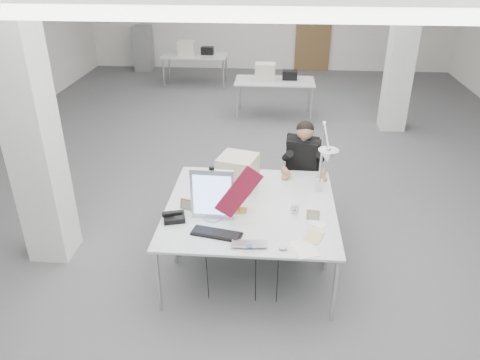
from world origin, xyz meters
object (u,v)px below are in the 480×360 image
object	(u,v)px
desk_main	(248,230)
office_chair	(302,176)
bankers_lamp	(239,197)
beige_monitor	(238,172)
architect_lamp	(324,164)
monitor	(212,194)
laptop	(249,248)
seated_person	(303,155)
desk_phone	(174,218)

from	to	relation	value
desk_main	office_chair	xyz separation A→B (m)	(0.60, 1.55, -0.15)
bankers_lamp	beige_monitor	bearing A→B (deg)	113.31
beige_monitor	bankers_lamp	bearing A→B (deg)	-68.52
office_chair	architect_lamp	distance (m)	1.12
monitor	architect_lamp	size ratio (longest dim) A/B	0.62
office_chair	architect_lamp	world-z (taller)	architect_lamp
office_chair	desk_main	bearing A→B (deg)	-94.14
laptop	beige_monitor	size ratio (longest dim) A/B	0.81
bankers_lamp	beige_monitor	xyz separation A→B (m)	(-0.06, 0.55, 0.02)
laptop	bankers_lamp	world-z (taller)	bankers_lamp
seated_person	architect_lamp	distance (m)	0.94
desk_main	desk_phone	size ratio (longest dim) A/B	8.43
laptop	architect_lamp	bearing A→B (deg)	49.24
monitor	laptop	distance (m)	0.70
office_chair	monitor	world-z (taller)	monitor
monitor	bankers_lamp	bearing A→B (deg)	32.26
beige_monitor	office_chair	bearing A→B (deg)	56.47
seated_person	architect_lamp	size ratio (longest dim) A/B	0.91
seated_person	monitor	bearing A→B (deg)	-109.37
laptop	bankers_lamp	size ratio (longest dim) A/B	0.98
beige_monitor	architect_lamp	xyz separation A→B (m)	(0.93, -0.26, 0.25)
bankers_lamp	architect_lamp	size ratio (longest dim) A/B	0.38
beige_monitor	laptop	bearing A→B (deg)	-65.03
monitor	beige_monitor	size ratio (longest dim) A/B	1.35
desk_phone	beige_monitor	xyz separation A→B (m)	(0.59, 0.77, 0.16)
architect_lamp	laptop	bearing A→B (deg)	-137.62
desk_main	laptop	world-z (taller)	laptop
desk_main	office_chair	world-z (taller)	office_chair
office_chair	monitor	size ratio (longest dim) A/B	2.16
laptop	desk_phone	xyz separation A→B (m)	(-0.79, 0.44, 0.01)
desk_main	beige_monitor	distance (m)	0.92
beige_monitor	seated_person	bearing A→B (deg)	54.30
bankers_lamp	desk_phone	distance (m)	0.70
monitor	laptop	bearing A→B (deg)	-49.76
desk_main	architect_lamp	world-z (taller)	architect_lamp
desk_phone	laptop	bearing A→B (deg)	-44.14
seated_person	laptop	world-z (taller)	seated_person
monitor	office_chair	bearing A→B (deg)	56.80
laptop	monitor	bearing A→B (deg)	124.46
laptop	desk_phone	size ratio (longest dim) A/B	1.54
desk_main	architect_lamp	size ratio (longest dim) A/B	2.05
seated_person	bankers_lamp	bearing A→B (deg)	-104.40
office_chair	seated_person	distance (m)	0.31
office_chair	monitor	distance (m)	1.73
architect_lamp	bankers_lamp	bearing A→B (deg)	-172.05
monitor	seated_person	bearing A→B (deg)	55.79
bankers_lamp	beige_monitor	world-z (taller)	beige_monitor
bankers_lamp	monitor	bearing A→B (deg)	-132.69
desk_phone	beige_monitor	world-z (taller)	beige_monitor
desk_phone	office_chair	bearing A→B (deg)	31.76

